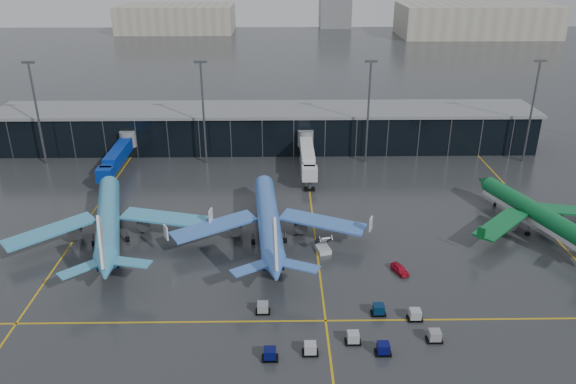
{
  "coord_description": "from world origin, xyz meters",
  "views": [
    {
      "loc": [
        3.47,
        -82.17,
        50.48
      ],
      "look_at": [
        5.0,
        18.0,
        6.0
      ],
      "focal_mm": 35.0,
      "sensor_mm": 36.0,
      "label": 1
    }
  ],
  "objects_px": {
    "service_van_red": "(400,269)",
    "airliner_klm_near": "(268,206)",
    "airliner_aer_lingus": "(537,202)",
    "mobile_airstair": "(323,247)",
    "baggage_carts": "(351,332)",
    "airliner_arkefly": "(107,206)"
  },
  "relations": [
    {
      "from": "baggage_carts",
      "to": "airliner_arkefly",
      "type": "bearing_deg",
      "value": 144.75
    },
    {
      "from": "baggage_carts",
      "to": "service_van_red",
      "type": "distance_m",
      "value": 19.39
    },
    {
      "from": "service_van_red",
      "to": "airliner_arkefly",
      "type": "bearing_deg",
      "value": 144.03
    },
    {
      "from": "airliner_klm_near",
      "to": "mobile_airstair",
      "type": "distance_m",
      "value": 12.57
    },
    {
      "from": "airliner_arkefly",
      "to": "mobile_airstair",
      "type": "xyz_separation_m",
      "value": [
        39.33,
        -5.47,
        -5.88
      ]
    },
    {
      "from": "service_van_red",
      "to": "airliner_klm_near",
      "type": "bearing_deg",
      "value": 128.5
    },
    {
      "from": "airliner_klm_near",
      "to": "baggage_carts",
      "type": "relative_size",
      "value": 1.64
    },
    {
      "from": "airliner_klm_near",
      "to": "airliner_arkefly",
      "type": "bearing_deg",
      "value": 175.24
    },
    {
      "from": "airliner_aer_lingus",
      "to": "baggage_carts",
      "type": "relative_size",
      "value": 1.45
    },
    {
      "from": "airliner_arkefly",
      "to": "mobile_airstair",
      "type": "bearing_deg",
      "value": -22.48
    },
    {
      "from": "baggage_carts",
      "to": "airliner_klm_near",
      "type": "bearing_deg",
      "value": 112.55
    },
    {
      "from": "airliner_arkefly",
      "to": "airliner_aer_lingus",
      "type": "bearing_deg",
      "value": -12.86
    },
    {
      "from": "airliner_arkefly",
      "to": "baggage_carts",
      "type": "distance_m",
      "value": 51.19
    },
    {
      "from": "service_van_red",
      "to": "baggage_carts",
      "type": "bearing_deg",
      "value": -143.51
    },
    {
      "from": "airliner_aer_lingus",
      "to": "airliner_klm_near",
      "type": "bearing_deg",
      "value": 164.96
    },
    {
      "from": "airliner_klm_near",
      "to": "baggage_carts",
      "type": "distance_m",
      "value": 32.01
    },
    {
      "from": "airliner_arkefly",
      "to": "service_van_red",
      "type": "bearing_deg",
      "value": -28.5
    },
    {
      "from": "airliner_aer_lingus",
      "to": "service_van_red",
      "type": "bearing_deg",
      "value": -170.03
    },
    {
      "from": "baggage_carts",
      "to": "mobile_airstair",
      "type": "height_order",
      "value": "mobile_airstair"
    },
    {
      "from": "airliner_klm_near",
      "to": "mobile_airstair",
      "type": "bearing_deg",
      "value": -31.96
    },
    {
      "from": "airliner_arkefly",
      "to": "service_van_red",
      "type": "xyz_separation_m",
      "value": [
        51.65,
        -12.82,
        -5.97
      ]
    },
    {
      "from": "airliner_arkefly",
      "to": "airliner_aer_lingus",
      "type": "relative_size",
      "value": 1.15
    }
  ]
}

